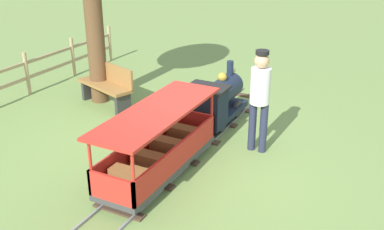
# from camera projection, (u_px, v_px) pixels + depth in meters

# --- Properties ---
(ground_plane) EXTENTS (60.00, 60.00, 0.00)m
(ground_plane) POSITION_uv_depth(u_px,v_px,m) (188.00, 150.00, 7.20)
(ground_plane) COLOR #75934C
(track) EXTENTS (0.72, 6.05, 0.04)m
(track) POSITION_uv_depth(u_px,v_px,m) (189.00, 148.00, 7.22)
(track) COLOR gray
(track) RESTS_ON ground_plane
(locomotive) EXTENTS (0.68, 1.45, 0.99)m
(locomotive) POSITION_uv_depth(u_px,v_px,m) (216.00, 100.00, 7.88)
(locomotive) COLOR #192338
(locomotive) RESTS_ON ground_plane
(passenger_car) EXTENTS (0.78, 2.35, 0.97)m
(passenger_car) POSITION_uv_depth(u_px,v_px,m) (159.00, 149.00, 6.32)
(passenger_car) COLOR #3F3F3F
(passenger_car) RESTS_ON ground_plane
(conductor_person) EXTENTS (0.30, 0.30, 1.62)m
(conductor_person) POSITION_uv_depth(u_px,v_px,m) (260.00, 93.00, 6.82)
(conductor_person) COLOR #282D47
(conductor_person) RESTS_ON ground_plane
(park_bench) EXTENTS (1.36, 0.80, 0.82)m
(park_bench) POSITION_uv_depth(u_px,v_px,m) (107.00, 85.00, 8.80)
(park_bench) COLOR olive
(park_bench) RESTS_ON ground_plane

